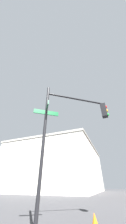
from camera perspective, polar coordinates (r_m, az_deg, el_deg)
name	(u,v)px	position (r m, az deg, el deg)	size (l,w,h in m)	color
traffic_signal_near	(76,118)	(5.39, 6.69, -3.07)	(3.09, 2.45, 5.46)	black
building_stucco	(59,169)	(33.88, -1.85, -26.69)	(19.64, 24.09, 10.06)	silver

